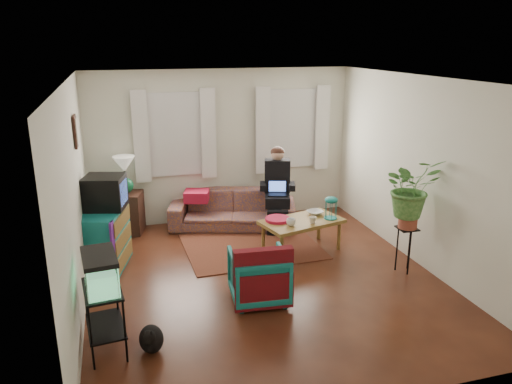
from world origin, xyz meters
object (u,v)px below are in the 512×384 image
object	(u,v)px
sofa	(233,204)
plant_stand	(405,250)
aquarium_stand	(105,320)
coffee_table	(301,235)
side_table	(128,213)
armchair	(259,274)
dresser	(106,239)

from	to	relation	value
sofa	plant_stand	xyz separation A→B (m)	(1.85, -2.33, -0.09)
aquarium_stand	plant_stand	size ratio (longest dim) A/B	1.11
coffee_table	side_table	bearing A→B (deg)	134.39
side_table	aquarium_stand	distance (m)	3.33
sofa	side_table	bearing A→B (deg)	-170.27
aquarium_stand	armchair	bearing A→B (deg)	11.71
armchair	coffee_table	size ratio (longest dim) A/B	0.58
dresser	side_table	bearing A→B (deg)	90.53
sofa	side_table	size ratio (longest dim) A/B	3.08
sofa	plant_stand	distance (m)	2.98
dresser	coffee_table	distance (m)	2.81
armchair	plant_stand	size ratio (longest dim) A/B	1.09
sofa	armchair	distance (m)	2.55
coffee_table	plant_stand	size ratio (longest dim) A/B	1.86
dresser	aquarium_stand	bearing A→B (deg)	-75.12
coffee_table	armchair	bearing A→B (deg)	-143.99
side_table	aquarium_stand	xyz separation A→B (m)	(-0.35, -3.31, 0.01)
armchair	plant_stand	bearing A→B (deg)	-169.79
dresser	aquarium_stand	distance (m)	2.01
dresser	plant_stand	xyz separation A→B (m)	(3.91, -1.23, -0.11)
side_table	aquarium_stand	bearing A→B (deg)	-96.03
sofa	side_table	world-z (taller)	sofa
sofa	plant_stand	world-z (taller)	sofa
plant_stand	coffee_table	bearing A→B (deg)	136.76
sofa	aquarium_stand	xyz separation A→B (m)	(-2.06, -3.10, -0.06)
dresser	armchair	bearing A→B (deg)	-23.89
armchair	sofa	bearing A→B (deg)	-91.58
aquarium_stand	coffee_table	world-z (taller)	aquarium_stand
sofa	aquarium_stand	world-z (taller)	sofa
side_table	sofa	bearing A→B (deg)	-6.95
armchair	plant_stand	world-z (taller)	armchair
side_table	armchair	world-z (taller)	armchair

